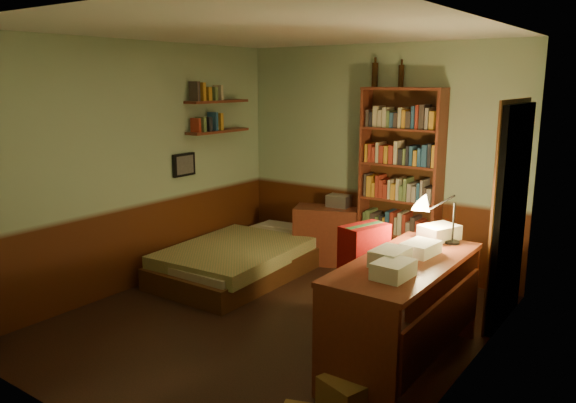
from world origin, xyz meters
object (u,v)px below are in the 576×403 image
Objects in this scene: mini_stereo at (339,201)px; bookshelf at (400,184)px; desk_lamp at (454,213)px; cardboard_box_b at (345,395)px; dresser at (327,235)px; desk at (403,314)px; bed at (246,247)px; office_chair at (380,291)px.

mini_stereo is 0.13× the size of bookshelf.
cardboard_box_b is at bearing -99.99° from desk_lamp.
mini_stereo reaches higher than dresser.
mini_stereo reaches higher than cardboard_box_b.
desk is 5.01× the size of cardboard_box_b.
desk_lamp is (1.86, -1.28, 0.36)m from mini_stereo.
bed reaches higher than cardboard_box_b.
desk_lamp is at bearing -7.34° from bed.
desk is at bearing -20.29° from office_chair.
mini_stereo is at bearing 146.16° from office_chair.
bed is at bearing 143.21° from cardboard_box_b.
bookshelf is at bearing 126.76° from desk_lamp.
office_chair is 1.13m from cardboard_box_b.
bed is at bearing -148.40° from bookshelf.
bookshelf reaches higher than desk_lamp.
dresser reaches higher than bed.
desk_lamp is at bearing 83.51° from cardboard_box_b.
bed is 2.18m from office_chair.
bed is 4.08× the size of desk_lamp.
mini_stereo is 2.28m from desk_lamp.
bookshelf is (0.81, -0.04, 0.29)m from mini_stereo.
bed is at bearing 177.47° from office_chair.
dresser is at bearing 149.95° from office_chair.
office_chair is at bearing -71.64° from bookshelf.
desk_lamp is 0.56× the size of office_chair.
desk_lamp is at bearing 79.26° from desk.
mini_stereo is 0.86m from bookshelf.
mini_stereo is at bearing 175.33° from bookshelf.
bookshelf is 2.99m from cardboard_box_b.
desk is (0.93, -1.90, -0.63)m from bookshelf.
office_chair reaches higher than cardboard_box_b.
office_chair reaches higher than desk.
bed is 1.01× the size of bookshelf.
desk_lamp is at bearing -51.56° from bookshelf.
mini_stereo is (0.08, 0.12, 0.42)m from dresser.
office_chair reaches higher than mini_stereo.
cardboard_box_b is (-0.17, -1.46, -1.01)m from desk_lamp.
office_chair is at bearing -19.70° from bed.
desk is at bearing 86.84° from cardboard_box_b.
desk_lamp is (0.12, 0.66, 0.69)m from desk.
dresser is (0.56, 0.87, 0.03)m from bed.
bookshelf is (0.89, 0.09, 0.71)m from dresser.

